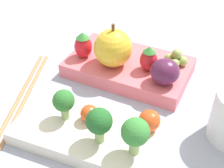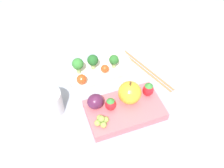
# 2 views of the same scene
# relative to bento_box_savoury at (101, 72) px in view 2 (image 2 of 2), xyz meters

# --- Properties ---
(ground_plane) EXTENTS (4.00, 4.00, 0.00)m
(ground_plane) POSITION_rel_bento_box_savoury_xyz_m (-0.01, -0.07, -0.01)
(ground_plane) COLOR #939EB2
(bento_box_savoury) EXTENTS (0.20, 0.10, 0.02)m
(bento_box_savoury) POSITION_rel_bento_box_savoury_xyz_m (0.00, 0.00, 0.00)
(bento_box_savoury) COLOR silver
(bento_box_savoury) RESTS_ON ground_plane
(bento_box_fruit) EXTENTS (0.20, 0.14, 0.02)m
(bento_box_fruit) POSITION_rel_bento_box_savoury_xyz_m (-0.00, -0.15, 0.00)
(bento_box_fruit) COLOR #DB6670
(bento_box_fruit) RESTS_ON ground_plane
(broccoli_floret_0) EXTENTS (0.03, 0.03, 0.05)m
(broccoli_floret_0) POSITION_rel_bento_box_savoury_xyz_m (-0.06, 0.02, 0.04)
(broccoli_floret_0) COLOR #93B770
(broccoli_floret_0) RESTS_ON bento_box_savoury
(broccoli_floret_1) EXTENTS (0.03, 0.03, 0.05)m
(broccoli_floret_1) POSITION_rel_bento_box_savoury_xyz_m (-0.02, 0.01, 0.04)
(broccoli_floret_1) COLOR #93B770
(broccoli_floret_1) RESTS_ON bento_box_savoury
(broccoli_floret_2) EXTENTS (0.03, 0.03, 0.04)m
(broccoli_floret_2) POSITION_rel_bento_box_savoury_xyz_m (0.04, -0.01, 0.04)
(broccoli_floret_2) COLOR #93B770
(broccoli_floret_2) RESTS_ON bento_box_savoury
(cherry_tomato_0) EXTENTS (0.03, 0.03, 0.03)m
(cherry_tomato_0) POSITION_rel_bento_box_savoury_xyz_m (-0.07, -0.02, 0.02)
(cherry_tomato_0) COLOR #DB4C1E
(cherry_tomato_0) RESTS_ON bento_box_savoury
(cherry_tomato_1) EXTENTS (0.02, 0.02, 0.02)m
(cherry_tomato_1) POSITION_rel_bento_box_savoury_xyz_m (0.01, -0.01, 0.02)
(cherry_tomato_1) COLOR #DB4C1E
(cherry_tomato_1) RESTS_ON bento_box_savoury
(apple) EXTENTS (0.06, 0.06, 0.07)m
(apple) POSITION_rel_bento_box_savoury_xyz_m (0.02, -0.14, 0.04)
(apple) COLOR gold
(apple) RESTS_ON bento_box_fruit
(strawberry_0) EXTENTS (0.03, 0.03, 0.04)m
(strawberry_0) POSITION_rel_bento_box_savoury_xyz_m (-0.04, -0.14, 0.03)
(strawberry_0) COLOR red
(strawberry_0) RESTS_ON bento_box_fruit
(strawberry_1) EXTENTS (0.03, 0.03, 0.04)m
(strawberry_1) POSITION_rel_bento_box_savoury_xyz_m (0.07, -0.14, 0.04)
(strawberry_1) COLOR red
(strawberry_1) RESTS_ON bento_box_fruit
(plum) EXTENTS (0.04, 0.04, 0.04)m
(plum) POSITION_rel_bento_box_savoury_xyz_m (-0.07, -0.12, 0.03)
(plum) COLOR #511E42
(plum) RESTS_ON bento_box_fruit
(grape_cluster) EXTENTS (0.04, 0.04, 0.03)m
(grape_cluster) POSITION_rel_bento_box_savoury_xyz_m (-0.07, -0.17, 0.02)
(grape_cluster) COLOR #8EA84C
(grape_cluster) RESTS_ON bento_box_fruit
(drinking_cup) EXTENTS (0.07, 0.07, 0.07)m
(drinking_cup) POSITION_rel_bento_box_savoury_xyz_m (-0.17, -0.06, 0.03)
(drinking_cup) COLOR silver
(drinking_cup) RESTS_ON ground_plane
(chopsticks_pair) EXTENTS (0.06, 0.21, 0.01)m
(chopsticks_pair) POSITION_rel_bento_box_savoury_xyz_m (0.13, -0.05, -0.01)
(chopsticks_pair) COLOR #A37547
(chopsticks_pair) RESTS_ON ground_plane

